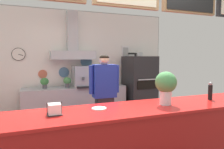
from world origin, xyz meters
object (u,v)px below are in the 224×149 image
Objects in this scene: pepper_grinder at (210,91)px; napkin_holder at (54,110)px; potted_sage at (106,81)px; potted_thyme at (45,82)px; basil_vase at (166,86)px; shop_worker at (104,97)px; potted_rosemary at (67,81)px; pizza_oven at (139,88)px; condiment_plate at (99,108)px; espresso_machine at (86,76)px.

napkin_holder is at bearing 179.77° from pepper_grinder.
potted_sage is 0.79× the size of potted_thyme.
basil_vase is (1.21, -2.73, 0.22)m from potted_thyme.
napkin_holder is (-1.02, -1.41, 0.21)m from shop_worker.
potted_rosemary and potted_thyme have the same top height.
napkin_holder is at bearing 55.28° from shop_worker.
pepper_grinder is (1.93, -2.71, 0.10)m from potted_thyme.
shop_worker reaches higher than napkin_holder.
pizza_oven is at bearing 81.98° from pepper_grinder.
condiment_plate is at bearing -111.20° from potted_sage.
espresso_machine is at bearing -174.54° from potted_sage.
pepper_grinder is at bearing 1.78° from basil_vase.
napkin_holder is at bearing -132.55° from pizza_oven.
pizza_oven reaches higher than pepper_grinder.
pepper_grinder is (1.01, -2.68, 0.00)m from espresso_machine.
espresso_machine is (-0.02, 1.27, 0.27)m from shop_worker.
espresso_machine is at bearing -1.84° from potted_thyme.
potted_thyme is 2.99m from basil_vase.
shop_worker is 1.75m from napkin_holder.
potted_rosemary is 2.62m from condiment_plate.
shop_worker is 4.14× the size of basil_vase.
potted_thyme reaches higher than potted_sage.
napkin_holder is at bearing -91.72° from potted_thyme.
pizza_oven is 7.20× the size of pepper_grinder.
potted_sage is at bearing 5.46° from espresso_machine.
potted_thyme is at bearing 98.60° from condiment_plate.
potted_thyme is (-0.49, 0.03, -0.00)m from potted_rosemary.
basil_vase reaches higher than potted_thyme.
condiment_plate is (-1.90, -2.54, 0.23)m from pizza_oven.
espresso_machine reaches higher than potted_thyme.
potted_rosemary is 3.05m from pepper_grinder.
pizza_oven is 2.96× the size of espresso_machine.
condiment_plate is (-1.03, -2.66, 0.03)m from potted_sage.
basil_vase is at bearing 101.84° from shop_worker.
shop_worker reaches higher than potted_sage.
potted_rosemary is at bearing 77.96° from napkin_holder.
shop_worker is at bearing -110.71° from potted_sage.
pizza_oven reaches higher than potted_rosemary.
potted_sage is at bearing 68.80° from condiment_plate.
basil_vase reaches higher than condiment_plate.
shop_worker is (-1.36, -1.19, 0.07)m from pizza_oven.
potted_sage is 1.43m from potted_thyme.
pizza_oven is at bearing -2.68° from potted_thyme.
shop_worker is 1.29m from espresso_machine.
potted_sage is (-0.87, 0.13, 0.20)m from pizza_oven.
potted_thyme is (-1.43, -0.02, 0.04)m from potted_sage.
shop_worker is 1.51m from basil_vase.
pizza_oven reaches higher than potted_thyme.
pizza_oven reaches higher than shop_worker.
potted_sage is 1.15× the size of condiment_plate.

